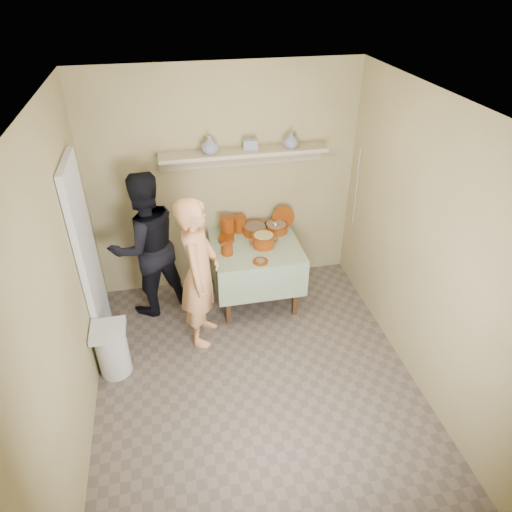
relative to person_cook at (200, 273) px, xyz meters
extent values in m
plane|color=#62554D|center=(0.42, -0.75, -0.82)|extent=(3.50, 3.50, 0.00)
cube|color=silver|center=(-1.04, 0.20, 0.18)|extent=(0.06, 0.70, 2.00)
cylinder|color=#662305|center=(0.40, 0.78, 0.05)|extent=(0.16, 0.16, 0.22)
cylinder|color=#662305|center=(0.55, 0.84, 0.04)|extent=(0.16, 0.16, 0.19)
cylinder|color=#662305|center=(0.33, 0.38, 0.00)|extent=(0.12, 0.12, 0.12)
cylinder|color=#662305|center=(0.36, 0.65, -0.03)|extent=(0.18, 0.18, 0.05)
cylinder|color=#662305|center=(1.07, 0.84, 0.06)|extent=(0.27, 0.10, 0.27)
imported|color=navy|center=(1.13, 0.85, 0.99)|extent=(0.18, 0.18, 0.17)
imported|color=navy|center=(0.26, 0.85, 1.00)|extent=(0.25, 0.25, 0.19)
cube|color=navy|center=(0.70, 0.88, 0.96)|extent=(0.17, 0.14, 0.11)
imported|color=tan|center=(0.00, 0.00, 0.00)|extent=(0.54, 0.68, 1.64)
imported|color=black|center=(-0.51, 0.61, 0.02)|extent=(1.00, 0.90, 1.67)
cube|color=tan|center=(0.42, 1.01, 0.48)|extent=(3.00, 0.02, 2.60)
cube|color=tan|center=(0.42, -2.51, 0.48)|extent=(3.00, 0.02, 2.60)
cube|color=tan|center=(-1.09, -0.75, 0.48)|extent=(0.02, 3.50, 2.60)
cube|color=tan|center=(1.93, -0.75, 0.48)|extent=(0.02, 3.50, 2.60)
cube|color=silver|center=(0.42, -0.75, 1.79)|extent=(3.00, 3.50, 0.02)
cube|color=#4C2D16|center=(0.29, 0.15, -0.46)|extent=(0.05, 0.05, 0.71)
cube|color=#4C2D16|center=(1.05, 0.15, -0.46)|extent=(0.05, 0.05, 0.71)
cube|color=#4C2D16|center=(0.29, 0.91, -0.46)|extent=(0.05, 0.05, 0.71)
cube|color=#4C2D16|center=(1.05, 0.91, -0.46)|extent=(0.05, 0.05, 0.71)
cube|color=#4C2D16|center=(0.67, 0.53, -0.09)|extent=(0.90, 0.90, 0.04)
cube|color=#26591E|center=(0.67, 0.53, -0.06)|extent=(0.96, 0.96, 0.01)
cube|color=#26591E|center=(0.67, 0.05, -0.28)|extent=(0.96, 0.01, 0.44)
cube|color=#26591E|center=(0.67, 1.01, -0.28)|extent=(0.96, 0.01, 0.44)
cube|color=#26591E|center=(0.19, 0.53, -0.28)|extent=(0.01, 0.96, 0.44)
cube|color=#26591E|center=(1.15, 0.53, -0.28)|extent=(0.01, 0.96, 0.44)
cylinder|color=#692608|center=(0.71, 0.75, -0.01)|extent=(0.28, 0.28, 0.09)
cylinder|color=#662305|center=(0.71, 0.75, 0.03)|extent=(0.30, 0.30, 0.01)
cylinder|color=brown|center=(0.71, 0.75, 0.02)|extent=(0.25, 0.25, 0.05)
cylinder|color=#692608|center=(0.96, 0.74, -0.01)|extent=(0.26, 0.26, 0.09)
cylinder|color=#662305|center=(0.96, 0.74, 0.03)|extent=(0.28, 0.28, 0.01)
cylinder|color=#8C6B54|center=(0.96, 0.74, 0.02)|extent=(0.23, 0.23, 0.05)
cylinder|color=silver|center=(0.99, 0.60, 0.12)|extent=(0.01, 0.22, 0.16)
sphere|color=silver|center=(0.95, 0.72, 0.05)|extent=(0.07, 0.07, 0.07)
cylinder|color=#692608|center=(0.75, 0.46, 0.01)|extent=(0.24, 0.24, 0.14)
cylinder|color=#662305|center=(0.75, 0.46, 0.08)|extent=(0.25, 0.25, 0.01)
cylinder|color=tan|center=(0.75, 0.46, 0.06)|extent=(0.21, 0.21, 0.05)
torus|color=#662305|center=(0.63, 0.46, 0.02)|extent=(0.09, 0.02, 0.09)
torus|color=#662305|center=(0.87, 0.46, 0.02)|extent=(0.09, 0.02, 0.09)
cylinder|color=#662305|center=(0.65, 0.15, -0.05)|extent=(0.16, 0.16, 0.02)
cylinder|color=#8C6B54|center=(0.65, 0.15, -0.04)|extent=(0.09, 0.09, 0.01)
cube|color=tan|center=(0.62, 0.87, 0.88)|extent=(1.80, 0.25, 0.04)
cube|color=tan|center=(0.62, 0.99, 0.78)|extent=(1.80, 0.02, 0.18)
cylinder|color=silver|center=(-0.91, -0.34, -0.57)|extent=(0.30, 0.30, 0.50)
cube|color=silver|center=(-0.91, -0.34, -0.29)|extent=(0.32, 0.32, 0.06)
cylinder|color=silver|center=(1.89, 0.75, 0.73)|extent=(0.01, 0.01, 0.30)
cylinder|color=silver|center=(1.89, 0.73, 0.43)|extent=(0.01, 0.01, 0.30)
cylinder|color=silver|center=(1.89, 0.71, 0.13)|extent=(0.01, 0.01, 0.30)
camera|label=1|loc=(-0.20, -3.71, 2.61)|focal=32.00mm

